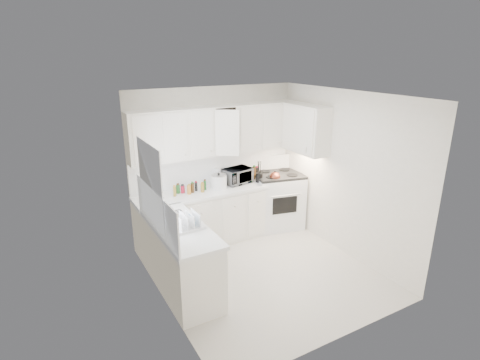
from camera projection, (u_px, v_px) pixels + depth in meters
floor at (263, 272)px, 5.69m from camera, size 3.20×3.20×0.00m
ceiling at (267, 95)px, 4.87m from camera, size 3.20×3.20×0.00m
wall_back at (215, 163)px, 6.60m from camera, size 3.00×0.00×3.00m
wall_front at (348, 237)px, 3.96m from camera, size 3.00×0.00×3.00m
wall_left at (160, 212)px, 4.58m from camera, size 0.00×3.20×3.20m
wall_right at (345, 174)px, 5.98m from camera, size 0.00×3.20×3.20m
window_blinds at (151, 183)px, 4.80m from camera, size 0.06×0.96×1.06m
lower_cabinets_back at (203, 219)px, 6.44m from camera, size 2.22×0.60×0.90m
lower_cabinets_left at (181, 260)px, 5.16m from camera, size 0.60×1.60×0.90m
countertop_back at (202, 192)px, 6.28m from camera, size 2.24×0.64×0.05m
countertop_left at (180, 228)px, 5.01m from camera, size 0.64×1.62×0.05m
backsplash_back at (215, 167)px, 6.62m from camera, size 2.98×0.02×0.55m
backsplash_left at (156, 211)px, 4.78m from camera, size 0.02×1.60×0.55m
upper_cabinets_back at (219, 154)px, 6.40m from camera, size 3.00×0.33×0.80m
upper_cabinets_right at (305, 152)px, 6.51m from camera, size 0.33×0.90×0.80m
sink at (170, 209)px, 5.26m from camera, size 0.42×0.38×0.30m
stove at (277, 193)px, 7.03m from camera, size 0.99×0.87×1.32m
tea_kettle at (275, 176)px, 6.69m from camera, size 0.30×0.28×0.22m
frying_pan at (281, 173)px, 7.15m from camera, size 0.28×0.43×0.04m
microwave at (237, 174)px, 6.61m from camera, size 0.52×0.35×0.32m
rice_cooker at (219, 181)px, 6.37m from camera, size 0.34×0.34×0.27m
paper_towel at (218, 176)px, 6.62m from camera, size 0.12×0.12×0.27m
utensil_crock at (259, 171)px, 6.65m from camera, size 0.16×0.16×0.40m
dish_rack at (186, 220)px, 4.91m from camera, size 0.43×0.33×0.23m
spice_left_0 at (172, 190)px, 6.15m from camera, size 0.06×0.06×0.13m
spice_left_1 at (179, 190)px, 6.11m from camera, size 0.06×0.06×0.13m
spice_left_2 at (181, 188)px, 6.22m from camera, size 0.06×0.06×0.13m
spice_left_3 at (187, 189)px, 6.18m from camera, size 0.06×0.06×0.13m
spice_left_4 at (190, 187)px, 6.29m from camera, size 0.06×0.06×0.13m
spice_left_5 at (196, 187)px, 6.25m from camera, size 0.06×0.06×0.13m
spice_left_6 at (198, 185)px, 6.36m from camera, size 0.06×0.06×0.13m
spice_left_7 at (204, 186)px, 6.32m from camera, size 0.06×0.06×0.13m
sauce_right_0 at (247, 174)px, 6.84m from camera, size 0.06×0.06×0.19m
sauce_right_1 at (252, 174)px, 6.81m from camera, size 0.06×0.06×0.19m
sauce_right_2 at (253, 173)px, 6.89m from camera, size 0.06×0.06×0.19m
sauce_right_3 at (257, 174)px, 6.86m from camera, size 0.06×0.06×0.19m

